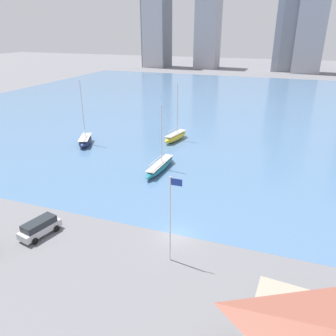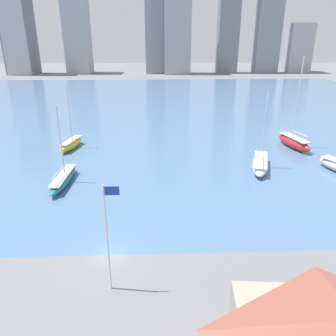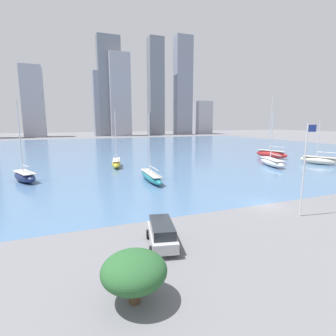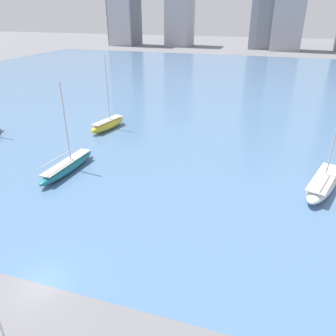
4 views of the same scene
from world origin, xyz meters
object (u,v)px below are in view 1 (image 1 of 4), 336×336
(sailboat_yellow, at_px, (176,136))
(flag_pole, at_px, (171,216))
(sailboat_teal, at_px, (160,166))
(sailboat_navy, at_px, (85,140))
(parked_suv_silver, at_px, (40,227))

(sailboat_yellow, bearing_deg, flag_pole, -59.98)
(flag_pole, height_order, sailboat_yellow, sailboat_yellow)
(flag_pole, xyz_separation_m, sailboat_teal, (-9.39, 21.29, -4.44))
(sailboat_navy, xyz_separation_m, sailboat_teal, (19.32, -7.27, -0.14))
(sailboat_navy, xyz_separation_m, parked_suv_silver, (12.98, -29.45, 0.11))
(flag_pole, xyz_separation_m, parked_suv_silver, (-15.74, -0.89, -4.19))
(sailboat_teal, relative_size, parked_suv_silver, 2.17)
(sailboat_navy, bearing_deg, sailboat_teal, -44.04)
(sailboat_navy, bearing_deg, sailboat_yellow, 4.36)
(sailboat_navy, height_order, parked_suv_silver, sailboat_navy)
(sailboat_teal, bearing_deg, sailboat_navy, 161.97)
(sailboat_navy, height_order, sailboat_teal, sailboat_navy)
(flag_pole, bearing_deg, sailboat_navy, 135.16)
(sailboat_yellow, distance_m, parked_suv_silver, 38.42)
(flag_pole, relative_size, sailboat_yellow, 0.80)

